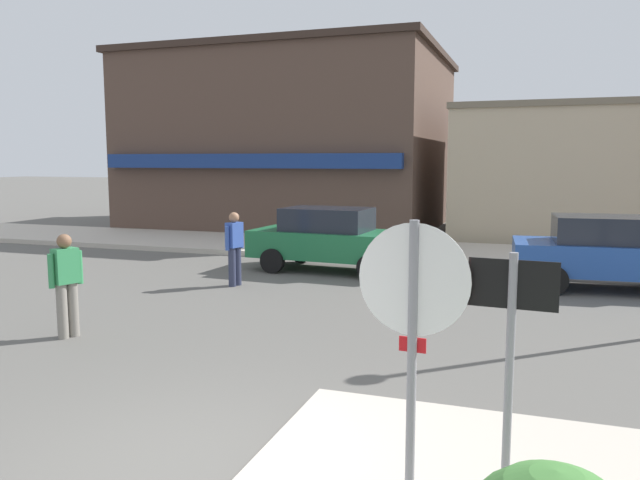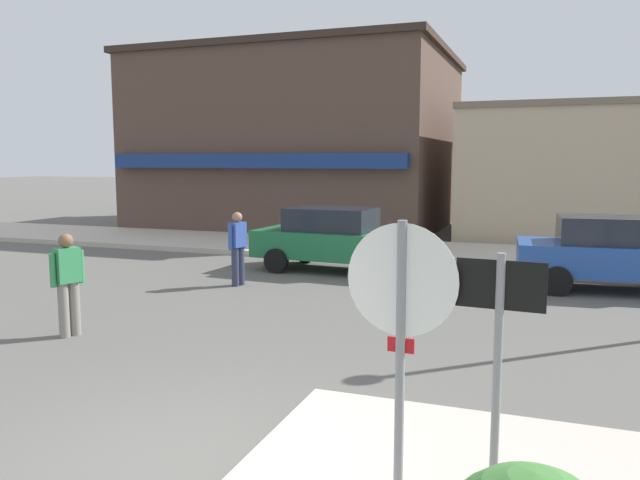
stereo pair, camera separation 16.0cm
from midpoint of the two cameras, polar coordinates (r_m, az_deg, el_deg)
name	(u,v)px [view 1 (the left image)]	position (r m, az deg, el deg)	size (l,w,h in m)	color
ground_plane	(183,472)	(5.98, -13.24, -19.94)	(160.00, 160.00, 0.00)	#5B5954
kerb_far	(431,252)	(18.29, 9.83, -1.12)	(80.00, 4.00, 0.15)	beige
stop_sign	(413,328)	(4.58, 7.47, -7.98)	(0.82, 0.09, 2.30)	gray
one_way_sign	(510,363)	(4.55, 15.97, -10.74)	(0.60, 0.07, 2.10)	gray
parked_car_nearest	(331,238)	(15.36, 0.75, 0.16)	(4.09, 2.06, 1.56)	#1E6B3D
parked_car_second	(611,252)	(14.41, 24.79, -0.99)	(4.11, 2.10, 1.56)	#234C9E
pedestrian_crossing_near	(66,282)	(10.35, -22.60, -3.58)	(0.33, 0.55, 1.61)	gray
pedestrian_crossing_far	(234,246)	(13.63, -8.16, -0.58)	(0.30, 0.56, 1.61)	#2D334C
building_corner_shop	(296,142)	(26.47, -2.38, 8.94)	(12.07, 10.02, 6.95)	brown
building_storefront_left_near	(544,173)	(24.09, 19.58, 5.83)	(6.02, 7.73, 4.55)	tan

